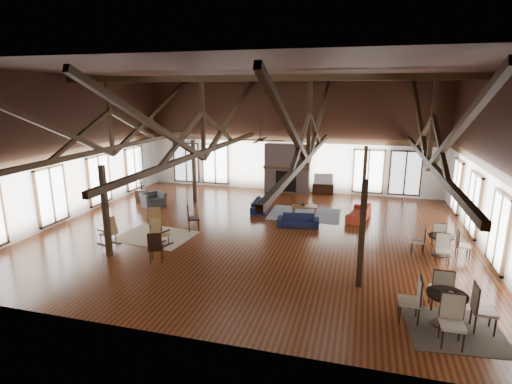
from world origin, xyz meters
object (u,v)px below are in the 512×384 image
(sofa_navy_front, at_px, (298,221))
(coffee_table, at_px, (304,207))
(tv_console, at_px, (323,189))
(sofa_orange, at_px, (359,213))
(cafe_table_near, at_px, (446,304))
(sofa_navy_left, at_px, (261,205))
(cafe_table_far, at_px, (441,242))
(armchair, at_px, (153,200))

(sofa_navy_front, height_order, coffee_table, sofa_navy_front)
(tv_console, bearing_deg, coffee_table, -95.69)
(sofa_navy_front, height_order, sofa_orange, sofa_orange)
(sofa_navy_front, distance_m, cafe_table_near, 7.52)
(sofa_navy_front, xyz_separation_m, sofa_navy_left, (-1.99, 1.76, 0.01))
(sofa_navy_left, relative_size, cafe_table_near, 0.82)
(tv_console, bearing_deg, cafe_table_far, -57.90)
(sofa_orange, relative_size, cafe_table_near, 0.92)
(coffee_table, bearing_deg, armchair, 171.46)
(coffee_table, height_order, tv_console, tv_console)
(cafe_table_far, bearing_deg, sofa_navy_left, 153.79)
(cafe_table_near, bearing_deg, cafe_table_far, 82.46)
(sofa_navy_front, relative_size, tv_console, 1.53)
(sofa_navy_left, bearing_deg, armchair, 94.65)
(coffee_table, distance_m, cafe_table_far, 5.98)
(coffee_table, relative_size, armchair, 1.17)
(sofa_navy_front, height_order, sofa_navy_left, sofa_navy_left)
(sofa_orange, bearing_deg, cafe_table_near, 25.11)
(armchair, relative_size, cafe_table_near, 0.49)
(sofa_orange, distance_m, tv_console, 4.44)
(sofa_navy_left, distance_m, cafe_table_far, 7.81)
(sofa_orange, distance_m, coffee_table, 2.33)
(armchair, xyz_separation_m, cafe_table_far, (12.11, -2.74, 0.14))
(sofa_orange, relative_size, coffee_table, 1.61)
(sofa_orange, bearing_deg, cafe_table_far, 48.73)
(coffee_table, bearing_deg, sofa_orange, -11.87)
(sofa_navy_front, relative_size, coffee_table, 1.39)
(sofa_navy_left, relative_size, armchair, 1.67)
(sofa_orange, distance_m, armchair, 9.46)
(cafe_table_near, bearing_deg, tv_console, 108.92)
(tv_console, bearing_deg, sofa_navy_front, -94.22)
(sofa_navy_left, bearing_deg, cafe_table_near, -143.84)
(sofa_navy_front, xyz_separation_m, cafe_table_far, (5.01, -1.69, 0.23))
(sofa_navy_front, distance_m, sofa_orange, 2.86)
(sofa_navy_front, xyz_separation_m, sofa_orange, (2.34, 1.64, 0.04))
(cafe_table_far, bearing_deg, coffee_table, 146.71)
(armchair, xyz_separation_m, tv_console, (7.51, 4.58, -0.06))
(sofa_navy_front, distance_m, sofa_navy_left, 2.66)
(sofa_navy_front, relative_size, sofa_orange, 0.86)
(sofa_orange, xyz_separation_m, armchair, (-9.44, -0.58, 0.05))
(cafe_table_near, xyz_separation_m, tv_console, (-4.02, 11.71, -0.28))
(coffee_table, height_order, cafe_table_near, cafe_table_near)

